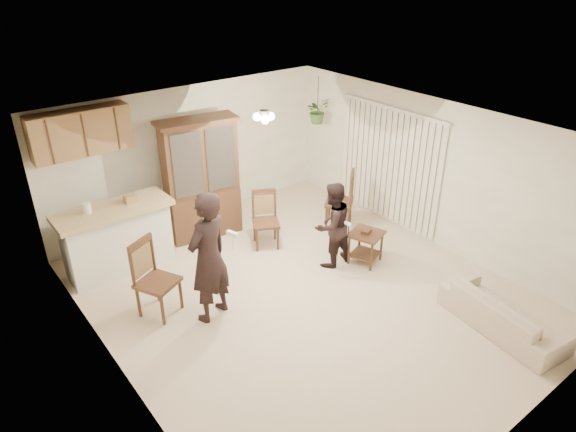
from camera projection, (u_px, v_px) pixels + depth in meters
floor at (304, 294)px, 7.66m from camera, size 6.50×6.50×0.00m
ceiling at (307, 133)px, 6.50m from camera, size 5.50×6.50×0.02m
wall_back at (191, 154)px, 9.35m from camera, size 5.50×0.02×2.50m
wall_front at (527, 347)px, 4.81m from camera, size 5.50×0.02×2.50m
wall_left at (111, 293)px, 5.57m from camera, size 0.02×6.50×2.50m
wall_right at (431, 173)px, 8.59m from camera, size 0.02×6.50×2.50m
breakfast_bar at (118, 241)px, 8.05m from camera, size 1.60×0.55×1.00m
bar_top at (113, 210)px, 7.80m from camera, size 1.75×0.70×0.08m
upper_cabinets at (81, 132)px, 7.79m from camera, size 1.50×0.34×0.70m
vertical_blinds at (388, 166)px, 9.26m from camera, size 0.06×2.30×2.10m
ceiling_fixture at (264, 116)px, 7.50m from camera, size 0.36×0.36×0.20m
hanging_plant at (318, 111)px, 9.74m from camera, size 0.43×0.37×0.48m
plant_cord at (318, 94)px, 9.59m from camera, size 0.01×0.01×0.65m
sofa at (505, 306)px, 6.80m from camera, size 0.98×1.96×0.73m
adult at (209, 261)px, 6.80m from camera, size 0.76×0.61×1.80m
child at (332, 227)px, 8.09m from camera, size 0.68×0.54×1.35m
china_hutch at (201, 180)px, 8.82m from camera, size 1.41×0.71×2.13m
side_table at (365, 247)px, 8.32m from camera, size 0.63×0.63×0.60m
chair_bar at (159, 293)px, 7.13m from camera, size 0.67×0.67×1.12m
chair_hutch_left at (266, 231)px, 8.80m from camera, size 0.59×0.59×0.99m
chair_hutch_right at (339, 211)px, 9.41m from camera, size 0.68×0.68×1.09m
controller_adult at (232, 234)px, 6.33m from camera, size 0.10×0.17×0.05m
controller_child at (348, 224)px, 7.78m from camera, size 0.04×0.12×0.04m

